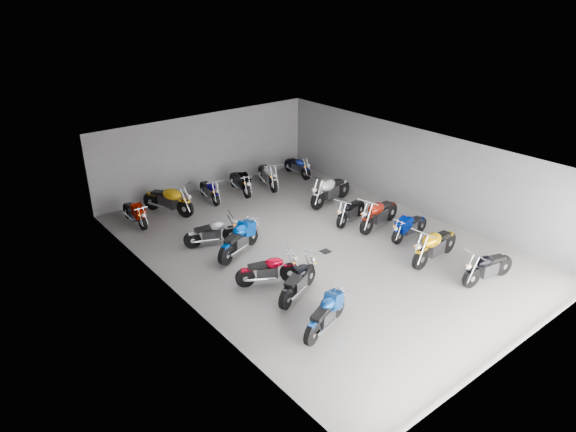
# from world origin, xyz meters

# --- Properties ---
(ground) EXTENTS (14.00, 14.00, 0.00)m
(ground) POSITION_xyz_m (0.00, 0.00, 0.00)
(ground) COLOR gray
(ground) RESTS_ON ground
(wall_back) EXTENTS (10.00, 0.10, 3.20)m
(wall_back) POSITION_xyz_m (0.00, 7.00, 1.60)
(wall_back) COLOR slate
(wall_back) RESTS_ON ground
(wall_left) EXTENTS (0.10, 14.00, 3.20)m
(wall_left) POSITION_xyz_m (-5.00, 0.00, 1.60)
(wall_left) COLOR slate
(wall_left) RESTS_ON ground
(wall_right) EXTENTS (0.10, 14.00, 3.20)m
(wall_right) POSITION_xyz_m (5.00, 0.00, 1.60)
(wall_right) COLOR slate
(wall_right) RESTS_ON ground
(ceiling) EXTENTS (10.00, 14.00, 0.04)m
(ceiling) POSITION_xyz_m (0.00, 0.00, 3.22)
(ceiling) COLOR black
(ceiling) RESTS_ON wall_back
(drain_grate) EXTENTS (0.32, 0.32, 0.01)m
(drain_grate) POSITION_xyz_m (0.00, -0.50, 0.01)
(drain_grate) COLOR black
(drain_grate) RESTS_ON ground
(motorcycle_left_b) EXTENTS (1.89, 0.76, 0.86)m
(motorcycle_left_b) POSITION_xyz_m (-2.80, -3.56, 0.47)
(motorcycle_left_b) COLOR black
(motorcycle_left_b) RESTS_ON ground
(motorcycle_left_c) EXTENTS (1.90, 0.88, 0.88)m
(motorcycle_left_c) POSITION_xyz_m (-2.35, -1.94, 0.48)
(motorcycle_left_c) COLOR black
(motorcycle_left_c) RESTS_ON ground
(motorcycle_left_d) EXTENTS (1.78, 0.91, 0.84)m
(motorcycle_left_d) POSITION_xyz_m (-2.64, -0.90, 0.46)
(motorcycle_left_d) COLOR black
(motorcycle_left_d) RESTS_ON ground
(motorcycle_left_e) EXTENTS (2.07, 1.00, 0.97)m
(motorcycle_left_e) POSITION_xyz_m (-2.28, 1.15, 0.53)
(motorcycle_left_e) COLOR black
(motorcycle_left_e) RESTS_ON ground
(motorcycle_left_f) EXTENTS (1.84, 0.72, 0.83)m
(motorcycle_left_f) POSITION_xyz_m (-2.64, 2.25, 0.46)
(motorcycle_left_f) COLOR black
(motorcycle_left_f) RESTS_ON ground
(motorcycle_right_a) EXTENTS (2.01, 0.49, 0.88)m
(motorcycle_right_a) POSITION_xyz_m (2.48, -4.82, 0.48)
(motorcycle_right_a) COLOR black
(motorcycle_right_a) RESTS_ON ground
(motorcycle_right_b) EXTENTS (2.29, 0.49, 1.00)m
(motorcycle_right_b) POSITION_xyz_m (2.27, -3.08, 0.55)
(motorcycle_right_b) COLOR black
(motorcycle_right_b) RESTS_ON ground
(motorcycle_right_c) EXTENTS (1.86, 0.39, 0.82)m
(motorcycle_right_c) POSITION_xyz_m (2.91, -1.56, 0.45)
(motorcycle_right_c) COLOR black
(motorcycle_right_c) RESTS_ON ground
(motorcycle_right_d) EXTENTS (2.25, 0.59, 0.99)m
(motorcycle_right_d) POSITION_xyz_m (2.74, -0.31, 0.54)
(motorcycle_right_d) COLOR black
(motorcycle_right_d) RESTS_ON ground
(motorcycle_right_e) EXTENTS (1.84, 0.62, 0.83)m
(motorcycle_right_e) POSITION_xyz_m (2.27, 0.64, 0.45)
(motorcycle_right_e) COLOR black
(motorcycle_right_e) RESTS_ON ground
(motorcycle_right_f) EXTENTS (2.34, 0.61, 1.03)m
(motorcycle_right_f) POSITION_xyz_m (2.89, 2.41, 0.56)
(motorcycle_right_f) COLOR black
(motorcycle_right_f) RESTS_ON ground
(motorcycle_back_a) EXTENTS (0.36, 1.88, 0.83)m
(motorcycle_back_a) POSITION_xyz_m (-4.00, 5.43, 0.45)
(motorcycle_back_a) COLOR black
(motorcycle_back_a) RESTS_ON ground
(motorcycle_back_b) EXTENTS (1.10, 2.17, 1.02)m
(motorcycle_back_b) POSITION_xyz_m (-2.60, 5.52, 0.56)
(motorcycle_back_b) COLOR black
(motorcycle_back_b) RESTS_ON ground
(motorcycle_back_c) EXTENTS (0.45, 1.86, 0.82)m
(motorcycle_back_c) POSITION_xyz_m (-0.72, 5.65, 0.45)
(motorcycle_back_c) COLOR black
(motorcycle_back_c) RESTS_ON ground
(motorcycle_back_d) EXTENTS (0.57, 2.04, 0.90)m
(motorcycle_back_d) POSITION_xyz_m (0.73, 5.59, 0.49)
(motorcycle_back_d) COLOR black
(motorcycle_back_d) RESTS_ON ground
(motorcycle_back_e) EXTENTS (0.80, 2.15, 0.97)m
(motorcycle_back_e) POSITION_xyz_m (2.06, 5.45, 0.53)
(motorcycle_back_e) COLOR black
(motorcycle_back_e) RESTS_ON ground
(motorcycle_back_f) EXTENTS (0.42, 1.92, 0.84)m
(motorcycle_back_f) POSITION_xyz_m (3.93, 5.69, 0.46)
(motorcycle_back_f) COLOR black
(motorcycle_back_f) RESTS_ON ground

